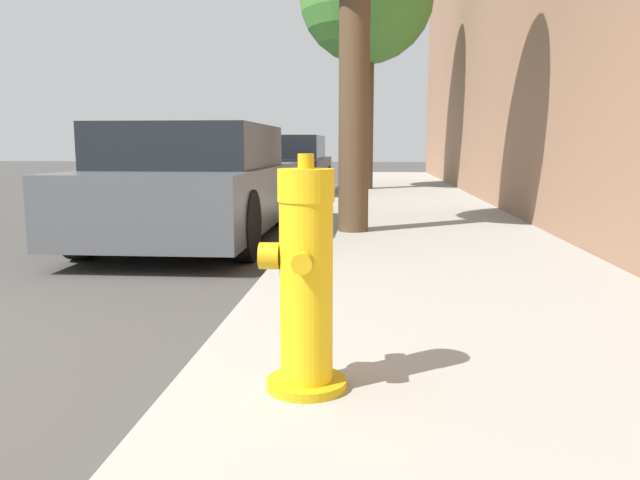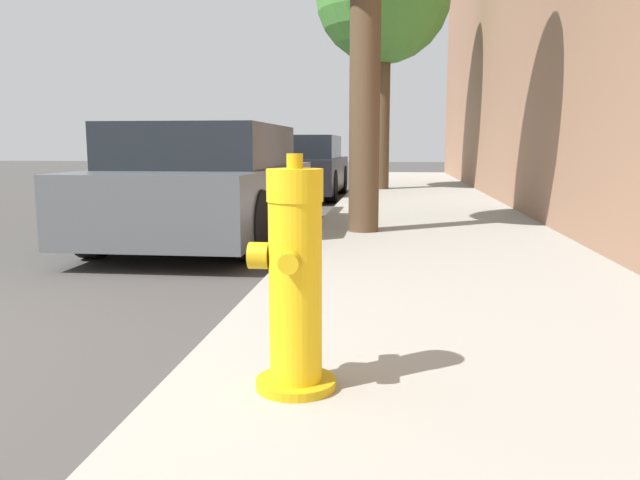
% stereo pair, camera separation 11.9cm
% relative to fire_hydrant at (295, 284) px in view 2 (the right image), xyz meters
% --- Properties ---
extents(sidewalk_slab, '(2.68, 40.00, 0.15)m').
position_rel_fire_hydrant_xyz_m(sidewalk_slab, '(0.80, 0.05, -0.49)').
color(sidewalk_slab, '#99968E').
rests_on(sidewalk_slab, ground_plane).
extents(fire_hydrant, '(0.33, 0.33, 0.90)m').
position_rel_fire_hydrant_xyz_m(fire_hydrant, '(0.00, 0.00, 0.00)').
color(fire_hydrant, '#C39C11').
rests_on(fire_hydrant, sidewalk_slab).
extents(parked_car_near, '(1.77, 4.30, 1.30)m').
position_rel_fire_hydrant_xyz_m(parked_car_near, '(-1.72, 4.68, 0.08)').
color(parked_car_near, '#4C5156').
rests_on(parked_car_near, ground_plane).
extents(parked_car_mid, '(1.88, 3.88, 1.28)m').
position_rel_fire_hydrant_xyz_m(parked_car_mid, '(-1.64, 10.65, 0.07)').
color(parked_car_mid, black).
rests_on(parked_car_mid, ground_plane).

